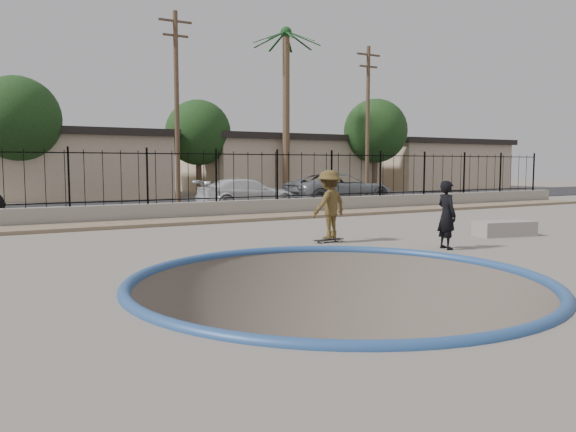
# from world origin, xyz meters

# --- Properties ---
(ground) EXTENTS (120.00, 120.00, 2.20)m
(ground) POSITION_xyz_m (0.00, 12.00, -1.10)
(ground) COLOR #6E675B
(ground) RESTS_ON ground
(bowl_pit) EXTENTS (6.84, 6.84, 1.80)m
(bowl_pit) POSITION_xyz_m (0.00, -1.00, 0.00)
(bowl_pit) COLOR #4E443C
(bowl_pit) RESTS_ON ground
(coping_ring) EXTENTS (7.04, 7.04, 0.20)m
(coping_ring) POSITION_xyz_m (0.00, -1.00, 0.00)
(coping_ring) COLOR #294D86
(coping_ring) RESTS_ON ground
(rock_strip) EXTENTS (42.00, 1.60, 0.11)m
(rock_strip) POSITION_xyz_m (0.00, 9.20, 0.06)
(rock_strip) COLOR #9C8766
(rock_strip) RESTS_ON ground
(retaining_wall) EXTENTS (42.00, 0.45, 0.60)m
(retaining_wall) POSITION_xyz_m (0.00, 10.30, 0.30)
(retaining_wall) COLOR gray
(retaining_wall) RESTS_ON ground
(fence) EXTENTS (40.00, 0.04, 1.80)m
(fence) POSITION_xyz_m (0.00, 10.30, 1.50)
(fence) COLOR black
(fence) RESTS_ON retaining_wall
(street) EXTENTS (90.00, 8.00, 0.04)m
(street) POSITION_xyz_m (0.00, 17.00, 0.02)
(street) COLOR black
(street) RESTS_ON ground
(house_center) EXTENTS (10.60, 8.60, 3.90)m
(house_center) POSITION_xyz_m (0.00, 26.50, 1.97)
(house_center) COLOR tan
(house_center) RESTS_ON ground
(house_east) EXTENTS (12.60, 8.60, 3.90)m
(house_east) POSITION_xyz_m (14.00, 26.50, 1.97)
(house_east) COLOR tan
(house_east) RESTS_ON ground
(house_east_far) EXTENTS (11.60, 8.60, 3.90)m
(house_east_far) POSITION_xyz_m (28.00, 26.50, 1.97)
(house_east_far) COLOR tan
(house_east_far) RESTS_ON ground
(palm_right) EXTENTS (2.30, 2.30, 10.30)m
(palm_right) POSITION_xyz_m (12.00, 22.00, 7.33)
(palm_right) COLOR brown
(palm_right) RESTS_ON ground
(utility_pole_mid) EXTENTS (1.70, 0.24, 9.50)m
(utility_pole_mid) POSITION_xyz_m (4.00, 19.00, 4.96)
(utility_pole_mid) COLOR #473323
(utility_pole_mid) RESTS_ON ground
(utility_pole_right) EXTENTS (1.70, 0.24, 9.00)m
(utility_pole_right) POSITION_xyz_m (16.00, 19.00, 4.70)
(utility_pole_right) COLOR #473323
(utility_pole_right) RESTS_ON ground
(street_tree_left) EXTENTS (4.32, 4.32, 6.36)m
(street_tree_left) POSITION_xyz_m (-3.00, 23.00, 4.19)
(street_tree_left) COLOR #473323
(street_tree_left) RESTS_ON ground
(street_tree_mid) EXTENTS (3.96, 3.96, 5.83)m
(street_tree_mid) POSITION_xyz_m (7.00, 24.00, 3.84)
(street_tree_mid) COLOR #473323
(street_tree_mid) RESTS_ON ground
(street_tree_right) EXTENTS (4.32, 4.32, 6.36)m
(street_tree_right) POSITION_xyz_m (19.00, 22.00, 4.19)
(street_tree_right) COLOR #473323
(street_tree_right) RESTS_ON ground
(skater) EXTENTS (1.23, 0.92, 1.70)m
(skater) POSITION_xyz_m (2.49, 3.00, 0.85)
(skater) COLOR brown
(skater) RESTS_ON ground
(skateboard) EXTENTS (0.83, 0.29, 0.07)m
(skateboard) POSITION_xyz_m (2.49, 3.00, 0.06)
(skateboard) COLOR black
(skateboard) RESTS_ON ground
(videographer) EXTENTS (0.47, 0.63, 1.57)m
(videographer) POSITION_xyz_m (4.19, 0.73, 0.78)
(videographer) COLOR black
(videographer) RESTS_ON ground
(concrete_ledge) EXTENTS (1.72, 1.04, 0.40)m
(concrete_ledge) POSITION_xyz_m (7.32, 1.67, 0.20)
(concrete_ledge) COLOR gray
(concrete_ledge) RESTS_ON ground
(car_c) EXTENTS (4.49, 2.00, 1.28)m
(car_c) POSITION_xyz_m (5.20, 13.40, 0.68)
(car_c) COLOR silver
(car_c) RESTS_ON street
(car_d) EXTENTS (5.32, 2.48, 1.48)m
(car_d) POSITION_xyz_m (10.06, 13.40, 0.77)
(car_d) COLOR gray
(car_d) RESTS_ON street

